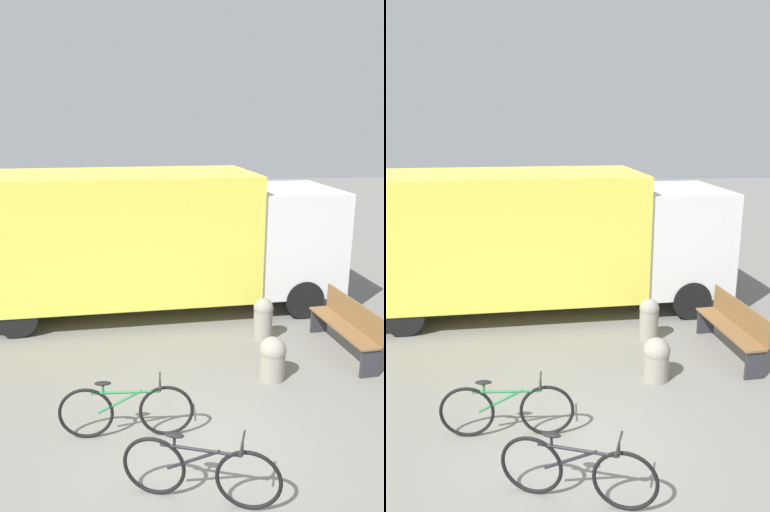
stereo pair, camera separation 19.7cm
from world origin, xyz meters
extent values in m
plane|color=slate|center=(0.00, 0.00, 0.00)|extent=(60.00, 60.00, 0.00)
cube|color=#EAE04C|center=(-1.39, 5.27, 1.71)|extent=(6.45, 3.02, 2.59)
cube|color=silver|center=(2.68, 5.56, 1.51)|extent=(2.06, 2.60, 2.21)
cylinder|color=black|center=(2.60, 6.68, 0.41)|extent=(0.84, 0.34, 0.82)
cylinder|color=black|center=(2.76, 4.43, 0.41)|extent=(0.84, 0.34, 0.82)
cylinder|color=black|center=(-3.20, 6.27, 0.41)|extent=(0.84, 0.34, 0.82)
cylinder|color=black|center=(-3.03, 4.02, 0.41)|extent=(0.84, 0.34, 0.82)
cube|color=brown|center=(2.95, 2.72, 0.50)|extent=(0.62, 1.97, 0.03)
cube|color=brown|center=(3.13, 2.74, 0.73)|extent=(0.26, 1.93, 0.49)
cube|color=#2D2D33|center=(3.05, 1.81, 0.24)|extent=(0.34, 0.09, 0.49)
cube|color=#2D2D33|center=(2.84, 3.64, 0.24)|extent=(0.34, 0.09, 0.49)
torus|color=black|center=(-1.36, 0.62, 0.36)|extent=(0.73, 0.07, 0.72)
torus|color=black|center=(-0.31, 0.58, 0.36)|extent=(0.73, 0.07, 0.72)
cylinder|color=#26723F|center=(-0.83, 0.60, 0.65)|extent=(0.89, 0.07, 0.04)
cylinder|color=#26723F|center=(-0.91, 0.60, 0.52)|extent=(0.59, 0.06, 0.34)
cylinder|color=#26723F|center=(-1.12, 0.61, 0.71)|extent=(0.03, 0.03, 0.12)
ellipsoid|color=black|center=(-1.12, 0.61, 0.79)|extent=(0.22, 0.10, 0.05)
cylinder|color=black|center=(-0.39, 0.58, 0.73)|extent=(0.03, 0.03, 0.15)
cylinder|color=black|center=(-0.39, 0.58, 0.80)|extent=(0.04, 0.44, 0.02)
torus|color=black|center=(-0.50, -0.49, 0.36)|extent=(0.70, 0.27, 0.72)
torus|color=black|center=(0.50, -0.82, 0.36)|extent=(0.70, 0.27, 0.72)
cylinder|color=black|center=(0.00, -0.66, 0.65)|extent=(0.86, 0.31, 0.04)
cylinder|color=black|center=(-0.07, -0.63, 0.52)|extent=(0.57, 0.22, 0.34)
cylinder|color=black|center=(-0.27, -0.57, 0.71)|extent=(0.03, 0.03, 0.12)
ellipsoid|color=black|center=(-0.27, -0.57, 0.79)|extent=(0.24, 0.15, 0.05)
cylinder|color=black|center=(0.43, -0.80, 0.73)|extent=(0.03, 0.03, 0.15)
cylinder|color=black|center=(0.43, -0.80, 0.80)|extent=(0.16, 0.43, 0.02)
cylinder|color=gray|center=(1.46, 1.92, 0.25)|extent=(0.42, 0.42, 0.50)
sphere|color=gray|center=(1.46, 1.92, 0.50)|extent=(0.44, 0.44, 0.44)
cylinder|color=gray|center=(1.66, 3.42, 0.32)|extent=(0.36, 0.36, 0.63)
sphere|color=gray|center=(1.66, 3.42, 0.63)|extent=(0.37, 0.37, 0.37)
camera|label=1|loc=(-0.53, -5.22, 4.06)|focal=35.00mm
camera|label=2|loc=(-0.33, -5.23, 4.06)|focal=35.00mm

